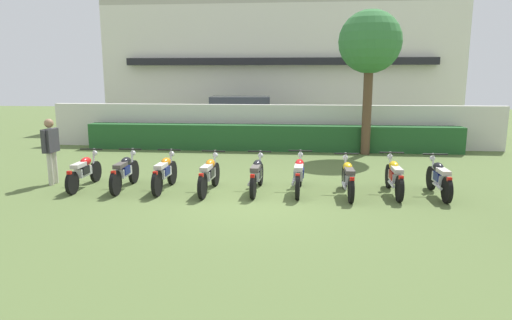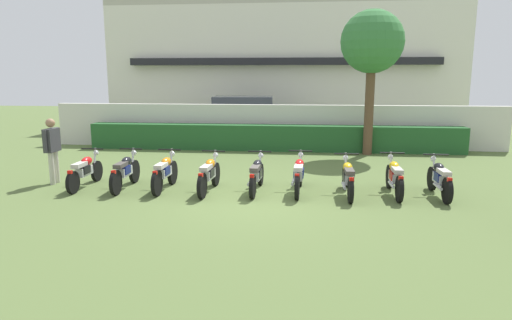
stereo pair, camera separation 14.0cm
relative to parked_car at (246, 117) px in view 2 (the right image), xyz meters
The scene contains 16 objects.
ground 10.72m from the parked_car, 82.11° to the right, with size 60.00×60.00×0.00m, color #566B38.
building 6.52m from the parked_car, 75.98° to the left, with size 18.71×6.50×6.72m.
compound_wall 3.24m from the parked_car, 63.03° to the right, with size 17.78×0.30×1.70m, color silver.
hedge_row 3.90m from the parked_car, 67.73° to the right, with size 14.22×0.70×0.97m, color #235628.
parked_car is the anchor object (origin of this frame).
tree_near_inspector 7.11m from the parked_car, 39.64° to the right, with size 2.20×2.20×5.10m.
motorcycle_in_row_0 10.30m from the parked_car, 106.52° to the right, with size 0.60×1.90×0.94m.
motorcycle_in_row_1 10.08m from the parked_car, 100.51° to the right, with size 0.60×1.91×0.97m.
motorcycle_in_row_2 9.95m from the parked_car, 94.62° to the right, with size 0.60×1.84×0.97m.
motorcycle_in_row_3 10.01m from the parked_car, 88.02° to the right, with size 0.60×1.90×0.96m.
motorcycle_in_row_4 9.96m from the parked_car, 81.27° to the right, with size 0.60×1.92×0.94m.
motorcycle_in_row_5 10.14m from the parked_car, 75.43° to the right, with size 0.60×1.97×0.97m.
motorcycle_in_row_6 10.66m from the parked_car, 69.59° to the right, with size 0.60×1.90×0.95m.
motorcycle_in_row_7 10.94m from the parked_car, 63.76° to the right, with size 0.60×1.91×0.96m.
motorcycle_in_row_8 11.49m from the parked_car, 59.27° to the right, with size 0.60×1.81×0.96m.
inspector_person 10.34m from the parked_car, 112.35° to the right, with size 0.23×0.69×1.74m.
Camera 2 is at (1.17, -9.99, 2.84)m, focal length 31.45 mm.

